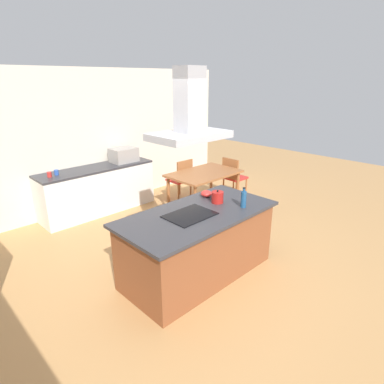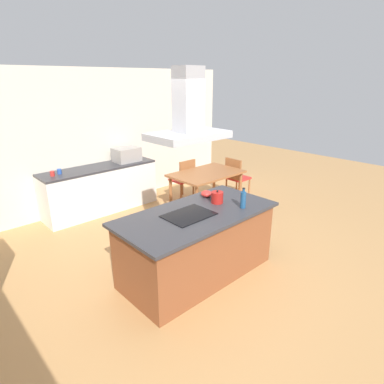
{
  "view_description": "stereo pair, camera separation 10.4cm",
  "coord_description": "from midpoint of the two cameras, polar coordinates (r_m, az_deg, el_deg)",
  "views": [
    {
      "loc": [
        -2.66,
        -2.62,
        2.51
      ],
      "look_at": [
        0.28,
        0.4,
        1.0
      ],
      "focal_mm": 29.92,
      "sensor_mm": 36.0,
      "label": 1
    },
    {
      "loc": [
        -2.59,
        -2.69,
        2.51
      ],
      "look_at": [
        0.28,
        0.4,
        1.0
      ],
      "focal_mm": 29.92,
      "sensor_mm": 36.0,
      "label": 2
    }
  ],
  "objects": [
    {
      "name": "coffee_mug_red",
      "position": [
        6.03,
        -23.18,
        3.04
      ],
      "size": [
        0.08,
        0.08,
        0.09
      ],
      "primitive_type": "cylinder",
      "color": "red",
      "rests_on": "back_counter"
    },
    {
      "name": "kitchen_island",
      "position": [
        4.26,
        1.62,
        -9.16
      ],
      "size": [
        2.1,
        1.04,
        0.9
      ],
      "color": "brown",
      "rests_on": "ground"
    },
    {
      "name": "tea_kettle",
      "position": [
        4.36,
        5.21,
        -0.95
      ],
      "size": [
        0.22,
        0.16,
        0.18
      ],
      "color": "#B21E19",
      "rests_on": "kitchen_island"
    },
    {
      "name": "chair_facing_back_wall",
      "position": [
        6.84,
        -0.97,
        2.68
      ],
      "size": [
        0.42,
        0.42,
        0.89
      ],
      "color": "red",
      "rests_on": "ground"
    },
    {
      "name": "cooktop",
      "position": [
        3.97,
        0.16,
        -4.12
      ],
      "size": [
        0.6,
        0.44,
        0.01
      ],
      "primitive_type": "cube",
      "color": "black",
      "rests_on": "kitchen_island"
    },
    {
      "name": "countertop_microwave",
      "position": [
        6.66,
        -11.14,
        6.56
      ],
      "size": [
        0.5,
        0.38,
        0.28
      ],
      "primitive_type": "cube",
      "color": "#9E9993",
      "rests_on": "back_counter"
    },
    {
      "name": "back_counter",
      "position": [
        6.52,
        -15.48,
        0.53
      ],
      "size": [
        2.22,
        0.62,
        0.9
      ],
      "color": "silver",
      "rests_on": "ground"
    },
    {
      "name": "olive_oil_bottle",
      "position": [
        4.22,
        9.8,
        -1.31
      ],
      "size": [
        0.07,
        0.07,
        0.27
      ],
      "color": "navy",
      "rests_on": "kitchen_island"
    },
    {
      "name": "coffee_mug_blue",
      "position": [
        6.12,
        -22.12,
        3.4
      ],
      "size": [
        0.08,
        0.08,
        0.09
      ],
      "primitive_type": "cylinder",
      "color": "#2D56B2",
      "rests_on": "back_counter"
    },
    {
      "name": "ground",
      "position": [
        5.52,
        -9.5,
        -7.66
      ],
      "size": [
        16.0,
        16.0,
        0.0
      ],
      "primitive_type": "plane",
      "color": "tan"
    },
    {
      "name": "chair_at_right_end",
      "position": [
        7.04,
        8.24,
        2.97
      ],
      "size": [
        0.42,
        0.42,
        0.89
      ],
      "color": "red",
      "rests_on": "ground"
    },
    {
      "name": "mixing_bowl",
      "position": [
        4.58,
        3.24,
        -0.3
      ],
      "size": [
        0.16,
        0.16,
        0.09
      ],
      "primitive_type": "ellipsoid",
      "color": "red",
      "rests_on": "kitchen_island"
    },
    {
      "name": "dining_table",
      "position": [
        6.34,
        3.06,
        2.76
      ],
      "size": [
        1.4,
        0.9,
        0.75
      ],
      "color": "#995B33",
      "rests_on": "ground"
    },
    {
      "name": "range_hood",
      "position": [
        3.65,
        0.17,
        13.31
      ],
      "size": [
        0.9,
        0.55,
        0.78
      ],
      "color": "#ADADB2"
    },
    {
      "name": "wall_back",
      "position": [
        6.56,
        -18.82,
        8.48
      ],
      "size": [
        7.2,
        0.1,
        2.7
      ],
      "primitive_type": "cube",
      "color": "beige",
      "rests_on": "ground"
    }
  ]
}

